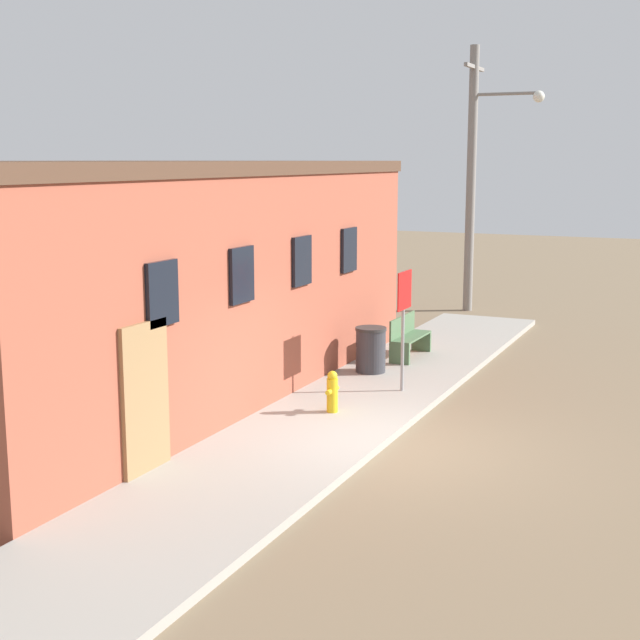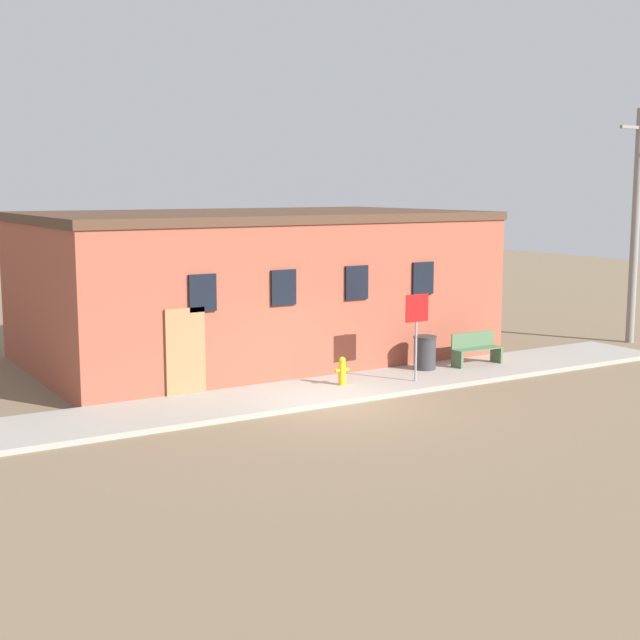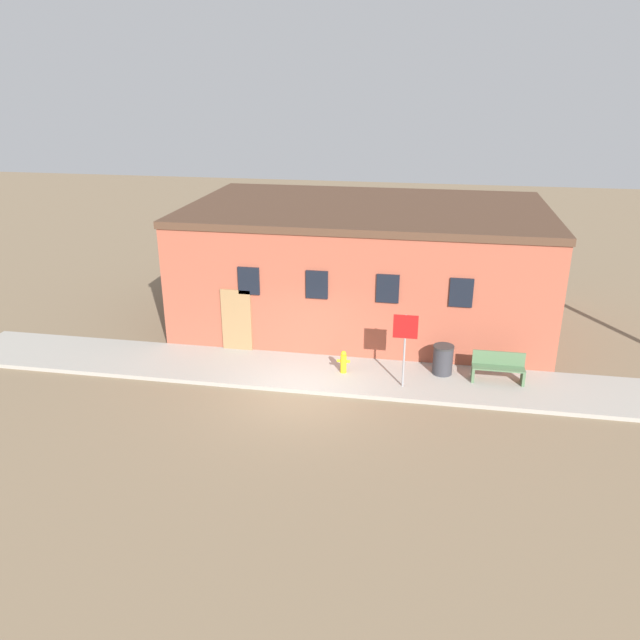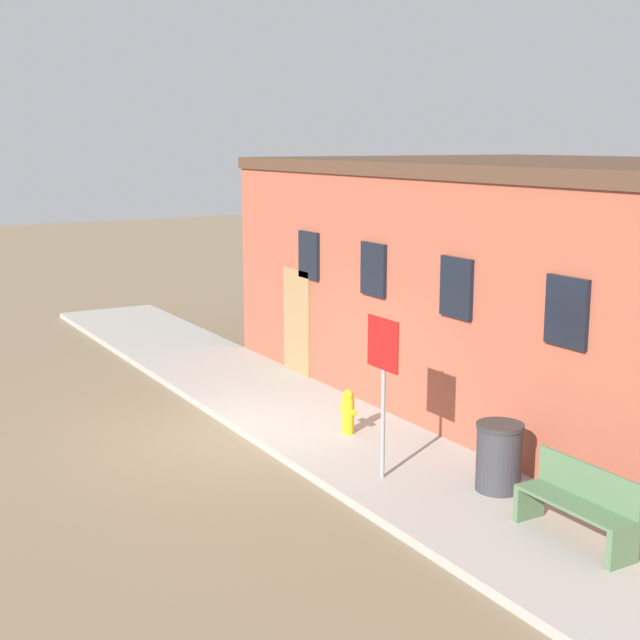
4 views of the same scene
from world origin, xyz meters
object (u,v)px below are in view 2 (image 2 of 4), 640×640
(stop_sign, at_px, (417,320))
(trash_bin, at_px, (425,352))
(utility_pole, at_px, (639,219))
(bench, at_px, (476,349))
(fire_hydrant, at_px, (342,371))

(stop_sign, height_order, trash_bin, stop_sign)
(utility_pole, bearing_deg, bench, -175.71)
(trash_bin, bearing_deg, utility_pole, 1.97)
(bench, xyz_separation_m, trash_bin, (-1.61, 0.24, 0.02))
(trash_bin, bearing_deg, fire_hydrant, -170.96)
(bench, relative_size, utility_pole, 0.20)
(fire_hydrant, distance_m, trash_bin, 3.02)
(fire_hydrant, xyz_separation_m, trash_bin, (2.98, 0.47, 0.10))
(fire_hydrant, relative_size, stop_sign, 0.32)
(trash_bin, xyz_separation_m, utility_pole, (8.80, 0.30, 3.44))
(stop_sign, relative_size, trash_bin, 2.45)
(fire_hydrant, height_order, trash_bin, trash_bin)
(bench, bearing_deg, trash_bin, 171.67)
(bench, relative_size, trash_bin, 1.67)
(fire_hydrant, xyz_separation_m, bench, (4.59, 0.24, 0.08))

